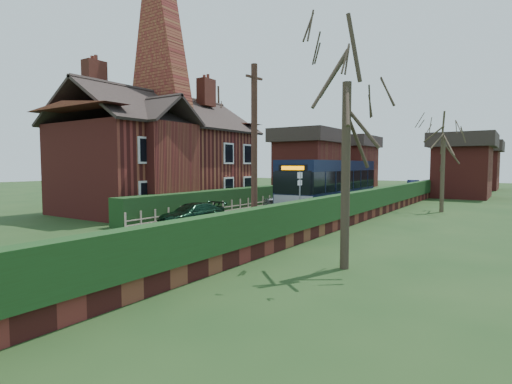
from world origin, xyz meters
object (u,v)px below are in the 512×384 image
Objects in this scene: car_silver at (287,199)px; car_green at (192,214)px; brick_house at (162,151)px; bus at (331,186)px; bus_stop_sign at (300,189)px; telegraph_pole at (254,156)px.

car_silver is 10.71m from car_green.
car_green is (7.13, -4.50, -3.77)m from brick_house.
bus is 11.17m from car_green.
bus is (10.94, 5.94, -2.57)m from brick_house.
bus_stop_sign is at bearing 45.90° from car_green.
brick_house is 10.21m from car_silver.
car_green is 0.57× the size of telegraph_pole.
bus is 2.88× the size of car_silver.
car_green is 1.40× the size of bus_stop_sign.
brick_house is at bearing -124.47° from car_silver.
bus_stop_sign is 7.38m from telegraph_pole.
brick_house is at bearing 156.64° from telegraph_pole.
bus_stop_sign is at bearing -41.09° from car_silver.
car_silver is at bearing 120.72° from telegraph_pole.
car_silver is (7.23, 6.21, -3.66)m from brick_house.
car_green is at bearing -75.64° from car_silver.
car_silver is at bearing 97.45° from car_green.
bus is 2.91× the size of car_green.
car_silver is at bearing 127.61° from bus_stop_sign.
brick_house is 3.53× the size of car_green.
bus_stop_sign is (4.80, 3.74, 1.35)m from car_green.
bus is at bearing 77.97° from car_green.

